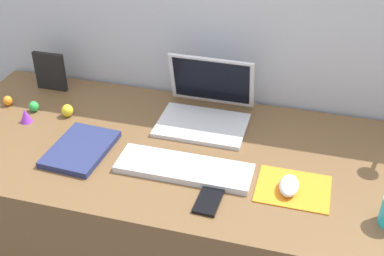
{
  "coord_description": "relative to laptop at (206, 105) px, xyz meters",
  "views": [
    {
      "loc": [
        0.35,
        -1.26,
        1.7
      ],
      "look_at": [
        -0.0,
        0.0,
        0.83
      ],
      "focal_mm": 47.79,
      "sensor_mm": 36.0,
      "label": 1
    }
  ],
  "objects": [
    {
      "name": "cell_phone",
      "position": [
        0.11,
        -0.42,
        -0.05
      ],
      "size": [
        0.07,
        0.13,
        0.01
      ],
      "primitive_type": "cube",
      "rotation": [
        0.0,
        0.0,
        -0.04
      ],
      "color": "black",
      "rests_on": "desk"
    },
    {
      "name": "toy_figurine_green",
      "position": [
        -0.6,
        -0.12,
        -0.03
      ],
      "size": [
        0.03,
        0.03,
        0.04
      ],
      "primitive_type": "ellipsoid",
      "color": "green",
      "rests_on": "desk"
    },
    {
      "name": "toy_figurine_purple",
      "position": [
        -0.59,
        -0.19,
        -0.03
      ],
      "size": [
        0.04,
        0.04,
        0.05
      ],
      "primitive_type": "cone",
      "color": "purple",
      "rests_on": "desk"
    },
    {
      "name": "mousepad",
      "position": [
        0.33,
        -0.3,
        -0.05
      ],
      "size": [
        0.21,
        0.17,
        0.0
      ],
      "primitive_type": "cube",
      "color": "orange",
      "rests_on": "desk"
    },
    {
      "name": "mouse",
      "position": [
        0.32,
        -0.32,
        -0.03
      ],
      "size": [
        0.06,
        0.1,
        0.03
      ],
      "primitive_type": "ellipsoid",
      "color": "silver",
      "rests_on": "mousepad"
    },
    {
      "name": "back_wall",
      "position": [
        0.01,
        0.19,
        -0.09
      ],
      "size": [
        2.91,
        0.05,
        1.41
      ],
      "primitive_type": "cube",
      "color": "#B2B7C1",
      "rests_on": "ground_plane"
    },
    {
      "name": "toy_figurine_orange",
      "position": [
        -0.71,
        -0.11,
        -0.03
      ],
      "size": [
        0.03,
        0.03,
        0.04
      ],
      "primitive_type": "ellipsoid",
      "color": "orange",
      "rests_on": "desk"
    },
    {
      "name": "desk",
      "position": [
        0.01,
        -0.2,
        -0.42
      ],
      "size": [
        1.71,
        0.7,
        0.74
      ],
      "primitive_type": "cube",
      "color": "brown",
      "rests_on": "ground_plane"
    },
    {
      "name": "laptop",
      "position": [
        0.0,
        0.0,
        0.0
      ],
      "size": [
        0.3,
        0.27,
        0.21
      ],
      "color": "silver",
      "rests_on": "desk"
    },
    {
      "name": "toy_figurine_yellow",
      "position": [
        -0.47,
        -0.12,
        -0.03
      ],
      "size": [
        0.04,
        0.04,
        0.05
      ],
      "primitive_type": "ellipsoid",
      "color": "yellow",
      "rests_on": "desk"
    },
    {
      "name": "keyboard",
      "position": [
        0.0,
        -0.31,
        -0.04
      ],
      "size": [
        0.41,
        0.13,
        0.02
      ],
      "primitive_type": "cube",
      "color": "silver",
      "rests_on": "desk"
    },
    {
      "name": "notebook_pad",
      "position": [
        -0.34,
        -0.3,
        -0.04
      ],
      "size": [
        0.18,
        0.25,
        0.02
      ],
      "primitive_type": "cube",
      "rotation": [
        0.0,
        0.0,
        -0.06
      ],
      "color": "navy",
      "rests_on": "desk"
    },
    {
      "name": "picture_frame",
      "position": [
        -0.62,
        0.05,
        0.02
      ],
      "size": [
        0.12,
        0.02,
        0.15
      ],
      "primitive_type": "cube",
      "color": "black",
      "rests_on": "desk"
    }
  ]
}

